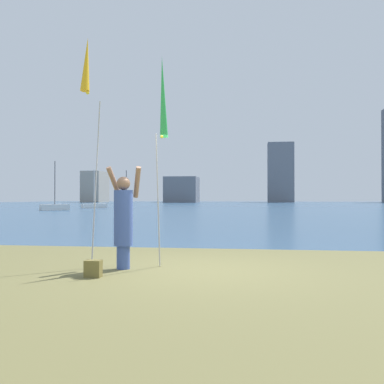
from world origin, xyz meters
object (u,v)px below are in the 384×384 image
at_px(kite_flag_left, 87,72).
at_px(kite_flag_right, 163,101).
at_px(sailboat_0, 126,205).
at_px(sailboat_4, 94,206).
at_px(bag, 93,269).
at_px(sailboat_3, 55,207).
at_px(person, 123,218).

height_order(kite_flag_left, kite_flag_right, kite_flag_left).
height_order(sailboat_0, sailboat_4, sailboat_4).
relative_size(bag, sailboat_3, 0.06).
bearing_deg(sailboat_3, sailboat_4, 84.13).
relative_size(kite_flag_right, bag, 14.59).
height_order(person, sailboat_4, sailboat_4).
distance_m(person, sailboat_4, 43.85).
bearing_deg(bag, sailboat_4, 110.58).
distance_m(kite_flag_right, bag, 3.45).
distance_m(kite_flag_left, sailboat_3, 36.68).
distance_m(kite_flag_left, kite_flag_right, 1.51).
bearing_deg(kite_flag_right, person, -133.76).
bearing_deg(sailboat_0, sailboat_4, 168.14).
distance_m(bag, sailboat_4, 44.56).
bearing_deg(person, sailboat_0, 102.27).
bearing_deg(bag, sailboat_0, 105.78).
bearing_deg(bag, sailboat_3, 116.34).
relative_size(bag, sailboat_0, 0.06).
bearing_deg(kite_flag_left, sailboat_4, 110.42).
bearing_deg(kite_flag_right, sailboat_0, 107.45).
height_order(kite_flag_right, sailboat_4, sailboat_4).
xyz_separation_m(bag, sailboat_3, (-16.52, 33.37, 0.21)).
xyz_separation_m(kite_flag_right, sailboat_4, (-16.50, 40.25, -2.84)).
bearing_deg(person, sailboat_3, 113.12).
bearing_deg(sailboat_3, sailboat_0, 56.40).
height_order(kite_flag_left, sailboat_3, sailboat_3).
relative_size(person, sailboat_3, 0.38).
bearing_deg(kite_flag_left, kite_flag_right, 36.49).
height_order(bag, sailboat_0, sailboat_0).
distance_m(kite_flag_left, sailboat_4, 44.00).
distance_m(person, sailboat_3, 36.58).
xyz_separation_m(person, kite_flag_right, (0.59, 0.62, 2.24)).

